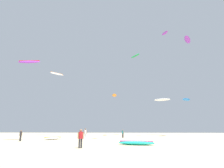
# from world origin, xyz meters

# --- Properties ---
(ground_plane) EXTENTS (120.00, 120.00, 0.00)m
(ground_plane) POSITION_xyz_m (0.00, 0.00, 0.00)
(ground_plane) COLOR beige
(person_foreground) EXTENTS (0.55, 0.41, 1.80)m
(person_foreground) POSITION_xyz_m (-2.31, 5.94, 1.05)
(person_foreground) COLOR #2D2D33
(person_foreground) RESTS_ON ground
(person_midground) EXTENTS (0.58, 0.41, 1.80)m
(person_midground) POSITION_xyz_m (-4.67, 20.63, 1.05)
(person_midground) COLOR silver
(person_midground) RESTS_ON ground
(person_left) EXTENTS (0.48, 0.35, 1.55)m
(person_left) POSITION_xyz_m (-13.15, 14.88, 0.91)
(person_left) COLOR #2D2D33
(person_left) RESTS_ON ground
(person_right) EXTENTS (0.42, 0.36, 1.55)m
(person_right) POSITION_xyz_m (1.91, 25.29, 0.91)
(person_right) COLOR #2D2D33
(person_right) RESTS_ON ground
(kite_grounded_near) EXTENTS (2.72, 3.15, 0.41)m
(kite_grounded_near) POSITION_xyz_m (-9.80, 18.94, 0.19)
(kite_grounded_near) COLOR white
(kite_grounded_near) RESTS_ON ground
(kite_grounded_mid) EXTENTS (4.27, 1.85, 0.49)m
(kite_grounded_mid) POSITION_xyz_m (3.37, 9.57, 0.24)
(kite_grounded_mid) COLOR #19B29E
(kite_grounded_mid) RESTS_ON ground
(kite_aloft_0) EXTENTS (1.42, 2.23, 0.48)m
(kite_aloft_0) POSITION_xyz_m (12.20, 28.23, 23.82)
(kite_aloft_0) COLOR purple
(kite_aloft_1) EXTENTS (3.62, 1.10, 0.88)m
(kite_aloft_1) POSITION_xyz_m (-13.05, 14.86, 12.27)
(kite_aloft_1) COLOR purple
(kite_aloft_2) EXTENTS (4.47, 2.75, 0.80)m
(kite_aloft_2) POSITION_xyz_m (12.74, 38.05, 9.30)
(kite_aloft_2) COLOR white
(kite_aloft_3) EXTENTS (3.17, 2.87, 0.77)m
(kite_aloft_3) POSITION_xyz_m (18.87, 37.10, 9.16)
(kite_aloft_3) COLOR blue
(kite_aloft_5) EXTENTS (3.05, 4.56, 0.68)m
(kite_aloft_5) POSITION_xyz_m (17.31, 28.22, 22.01)
(kite_aloft_5) COLOR purple
(kite_aloft_6) EXTENTS (1.39, 4.08, 0.43)m
(kite_aloft_6) POSITION_xyz_m (-0.10, 34.58, 10.02)
(kite_aloft_6) COLOR orange
(kite_aloft_7) EXTENTS (3.51, 3.76, 0.78)m
(kite_aloft_7) POSITION_xyz_m (-15.69, 34.99, 16.11)
(kite_aloft_7) COLOR white
(kite_aloft_8) EXTENTS (2.88, 3.54, 0.70)m
(kite_aloft_8) POSITION_xyz_m (5.71, 36.46, 21.43)
(kite_aloft_8) COLOR green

